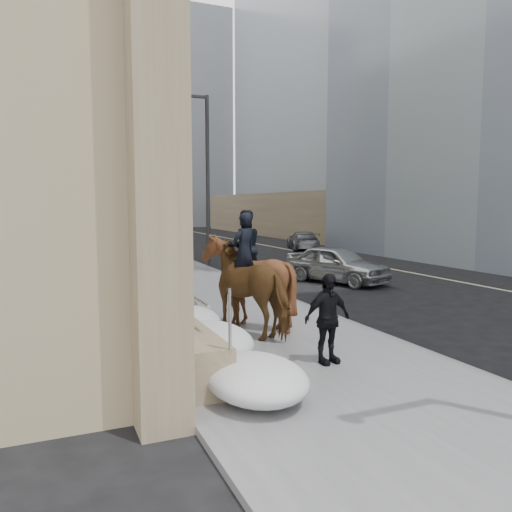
{
  "coord_description": "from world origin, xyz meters",
  "views": [
    {
      "loc": [
        -4.2,
        -8.65,
        3.01
      ],
      "look_at": [
        0.66,
        2.87,
        1.7
      ],
      "focal_mm": 35.0,
      "sensor_mm": 36.0,
      "label": 1
    }
  ],
  "objects_px": {
    "mounted_horse_right": "(247,277)",
    "car_grey": "(303,240)",
    "car_silver": "(337,264)",
    "pedestrian": "(327,318)",
    "mounted_horse_left": "(254,284)"
  },
  "relations": [
    {
      "from": "mounted_horse_right",
      "to": "pedestrian",
      "type": "relative_size",
      "value": 1.67
    },
    {
      "from": "mounted_horse_right",
      "to": "car_grey",
      "type": "height_order",
      "value": "mounted_horse_right"
    },
    {
      "from": "mounted_horse_left",
      "to": "pedestrian",
      "type": "height_order",
      "value": "mounted_horse_left"
    },
    {
      "from": "mounted_horse_right",
      "to": "car_silver",
      "type": "height_order",
      "value": "mounted_horse_right"
    },
    {
      "from": "mounted_horse_left",
      "to": "car_silver",
      "type": "distance_m",
      "value": 8.5
    },
    {
      "from": "mounted_horse_right",
      "to": "pedestrian",
      "type": "height_order",
      "value": "mounted_horse_right"
    },
    {
      "from": "car_silver",
      "to": "car_grey",
      "type": "distance_m",
      "value": 13.75
    },
    {
      "from": "car_silver",
      "to": "car_grey",
      "type": "relative_size",
      "value": 1.0
    },
    {
      "from": "car_silver",
      "to": "car_grey",
      "type": "bearing_deg",
      "value": 45.94
    },
    {
      "from": "car_silver",
      "to": "pedestrian",
      "type": "bearing_deg",
      "value": -144.22
    },
    {
      "from": "mounted_horse_right",
      "to": "car_silver",
      "type": "bearing_deg",
      "value": -134.21
    },
    {
      "from": "car_silver",
      "to": "car_grey",
      "type": "height_order",
      "value": "car_silver"
    },
    {
      "from": "mounted_horse_right",
      "to": "car_grey",
      "type": "relative_size",
      "value": 0.65
    },
    {
      "from": "car_grey",
      "to": "mounted_horse_right",
      "type": "bearing_deg",
      "value": 77.05
    },
    {
      "from": "pedestrian",
      "to": "car_grey",
      "type": "relative_size",
      "value": 0.39
    }
  ]
}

